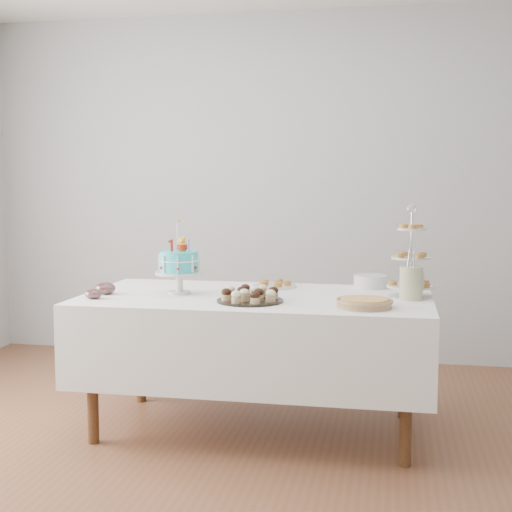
% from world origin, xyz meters
% --- Properties ---
extents(floor, '(5.00, 5.00, 0.00)m').
position_xyz_m(floor, '(0.00, 0.00, 0.00)').
color(floor, brown).
rests_on(floor, ground).
extents(walls, '(5.04, 4.04, 2.70)m').
position_xyz_m(walls, '(0.00, 0.00, 1.35)').
color(walls, '#A9ACAF').
rests_on(walls, floor).
extents(table, '(1.92, 1.02, 0.77)m').
position_xyz_m(table, '(0.00, 0.30, 0.54)').
color(table, white).
rests_on(table, floor).
extents(birthday_cake, '(0.27, 0.27, 0.41)m').
position_xyz_m(birthday_cake, '(-0.43, 0.27, 0.88)').
color(birthday_cake, silver).
rests_on(birthday_cake, table).
extents(cupcake_tray, '(0.35, 0.35, 0.08)m').
position_xyz_m(cupcake_tray, '(0.01, 0.08, 0.81)').
color(cupcake_tray, black).
rests_on(cupcake_tray, table).
extents(pie, '(0.29, 0.29, 0.05)m').
position_xyz_m(pie, '(0.61, 0.03, 0.80)').
color(pie, tan).
rests_on(pie, table).
extents(tiered_stand, '(0.26, 0.26, 0.50)m').
position_xyz_m(tiered_stand, '(0.84, 0.43, 0.98)').
color(tiered_stand, silver).
rests_on(tiered_stand, table).
extents(plate_stack, '(0.20, 0.20, 0.08)m').
position_xyz_m(plate_stack, '(0.61, 0.70, 0.81)').
color(plate_stack, silver).
rests_on(plate_stack, table).
extents(pastry_plate, '(0.26, 0.26, 0.04)m').
position_xyz_m(pastry_plate, '(0.05, 0.62, 0.79)').
color(pastry_plate, silver).
rests_on(pastry_plate, table).
extents(jam_bowl_a, '(0.09, 0.09, 0.06)m').
position_xyz_m(jam_bowl_a, '(-0.84, 0.02, 0.80)').
color(jam_bowl_a, silver).
rests_on(jam_bowl_a, table).
extents(jam_bowl_b, '(0.12, 0.12, 0.07)m').
position_xyz_m(jam_bowl_b, '(-0.84, 0.18, 0.80)').
color(jam_bowl_b, silver).
rests_on(jam_bowl_b, table).
extents(utensil_pitcher, '(0.13, 0.12, 0.27)m').
position_xyz_m(utensil_pitcher, '(0.84, 0.31, 0.87)').
color(utensil_pitcher, beige).
rests_on(utensil_pitcher, table).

